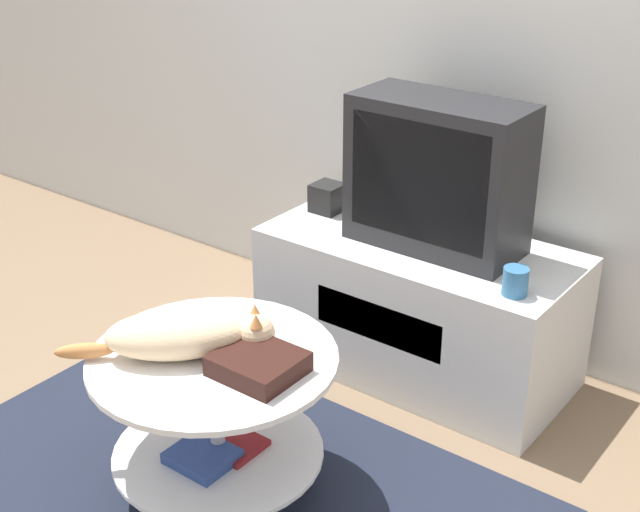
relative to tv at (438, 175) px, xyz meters
The scene contains 9 objects.
ground_plane 1.29m from the tv, 96.95° to the right, with size 12.00×12.00×0.00m, color #7F664C.
rug 1.28m from the tv, 96.95° to the right, with size 1.84×1.22×0.02m.
tv_stand 0.52m from the tv, 162.04° to the right, with size 1.12×0.54×0.51m.
tv is the anchor object (origin of this frame).
speaker 0.53m from the tv, behind, with size 0.11×0.11×0.11m.
mug 0.48m from the tv, 23.84° to the right, with size 0.08×0.08×0.09m.
coffee_table 1.10m from the tv, 96.96° to the right, with size 0.71×0.71×0.47m.
dvd_box 1.02m from the tv, 88.01° to the right, with size 0.22×0.20×0.06m.
cat 1.08m from the tv, 100.66° to the right, with size 0.47×0.45×0.13m.
Camera 1 is at (1.52, -1.49, 1.81)m, focal length 50.00 mm.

